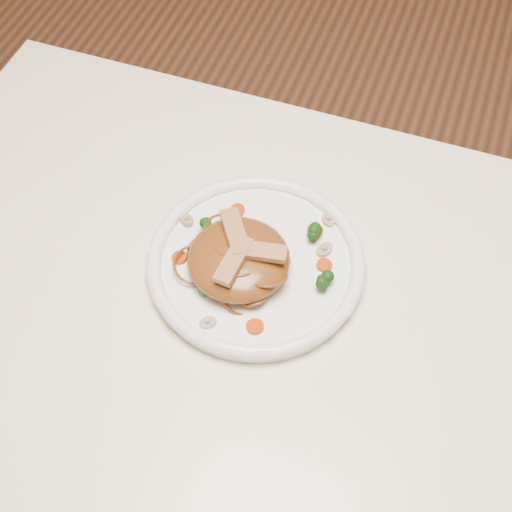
% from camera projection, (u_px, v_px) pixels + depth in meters
% --- Properties ---
extents(ground, '(4.00, 4.00, 0.00)m').
position_uv_depth(ground, '(270.00, 497.00, 1.51)').
color(ground, '#552F1D').
rests_on(ground, ground).
extents(table, '(1.20, 0.80, 0.75)m').
position_uv_depth(table, '(277.00, 365.00, 0.98)').
color(table, beige).
rests_on(table, ground).
extents(plate, '(0.33, 0.33, 0.02)m').
position_uv_depth(plate, '(256.00, 265.00, 0.94)').
color(plate, white).
rests_on(plate, table).
extents(noodle_mound, '(0.18, 0.18, 0.04)m').
position_uv_depth(noodle_mound, '(239.00, 259.00, 0.91)').
color(noodle_mound, brown).
rests_on(noodle_mound, plate).
extents(chicken_a, '(0.07, 0.04, 0.01)m').
position_uv_depth(chicken_a, '(259.00, 251.00, 0.89)').
color(chicken_a, tan).
rests_on(chicken_a, noodle_mound).
extents(chicken_b, '(0.06, 0.08, 0.01)m').
position_uv_depth(chicken_b, '(235.00, 232.00, 0.90)').
color(chicken_b, tan).
rests_on(chicken_b, noodle_mound).
extents(chicken_c, '(0.03, 0.07, 0.01)m').
position_uv_depth(chicken_c, '(234.00, 260.00, 0.88)').
color(chicken_c, tan).
rests_on(chicken_c, noodle_mound).
extents(broccoli_0, '(0.03, 0.03, 0.03)m').
position_uv_depth(broccoli_0, '(314.00, 231.00, 0.95)').
color(broccoli_0, '#183F0D').
rests_on(broccoli_0, plate).
extents(broccoli_1, '(0.03, 0.03, 0.03)m').
position_uv_depth(broccoli_1, '(207.00, 227.00, 0.95)').
color(broccoli_1, '#183F0D').
rests_on(broccoli_1, plate).
extents(broccoli_2, '(0.03, 0.03, 0.03)m').
position_uv_depth(broccoli_2, '(203.00, 287.00, 0.90)').
color(broccoli_2, '#183F0D').
rests_on(broccoli_2, plate).
extents(broccoli_3, '(0.03, 0.03, 0.03)m').
position_uv_depth(broccoli_3, '(323.00, 281.00, 0.90)').
color(broccoli_3, '#183F0D').
rests_on(broccoli_3, plate).
extents(carrot_0, '(0.03, 0.03, 0.00)m').
position_uv_depth(carrot_0, '(315.00, 230.00, 0.96)').
color(carrot_0, '#B53506').
rests_on(carrot_0, plate).
extents(carrot_1, '(0.02, 0.02, 0.00)m').
position_uv_depth(carrot_1, '(179.00, 258.00, 0.94)').
color(carrot_1, '#B53506').
rests_on(carrot_1, plate).
extents(carrot_2, '(0.02, 0.02, 0.00)m').
position_uv_depth(carrot_2, '(324.00, 265.00, 0.93)').
color(carrot_2, '#B53506').
rests_on(carrot_2, plate).
extents(carrot_3, '(0.03, 0.03, 0.00)m').
position_uv_depth(carrot_3, '(238.00, 210.00, 0.98)').
color(carrot_3, '#B53506').
rests_on(carrot_3, plate).
extents(carrot_4, '(0.03, 0.03, 0.00)m').
position_uv_depth(carrot_4, '(255.00, 326.00, 0.88)').
color(carrot_4, '#B53506').
rests_on(carrot_4, plate).
extents(mushroom_0, '(0.03, 0.03, 0.01)m').
position_uv_depth(mushroom_0, '(208.00, 323.00, 0.88)').
color(mushroom_0, beige).
rests_on(mushroom_0, plate).
extents(mushroom_1, '(0.03, 0.03, 0.01)m').
position_uv_depth(mushroom_1, '(324.00, 250.00, 0.95)').
color(mushroom_1, beige).
rests_on(mushroom_1, plate).
extents(mushroom_2, '(0.04, 0.04, 0.01)m').
position_uv_depth(mushroom_2, '(187.00, 220.00, 0.97)').
color(mushroom_2, beige).
rests_on(mushroom_2, plate).
extents(mushroom_3, '(0.03, 0.03, 0.01)m').
position_uv_depth(mushroom_3, '(328.00, 220.00, 0.97)').
color(mushroom_3, beige).
rests_on(mushroom_3, plate).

